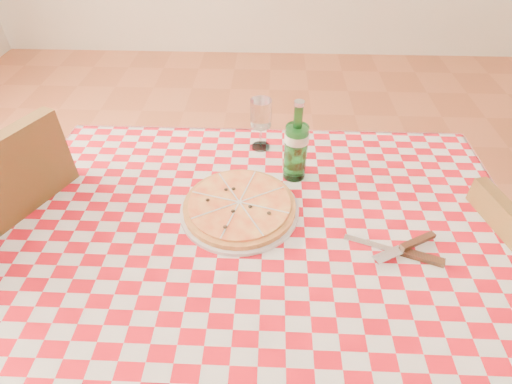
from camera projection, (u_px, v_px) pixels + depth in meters
dining_table at (263, 251)px, 1.07m from camera, size 1.20×0.80×0.75m
tablecloth at (263, 227)px, 1.01m from camera, size 1.30×0.90×0.01m
chair_near at (503, 310)px, 1.15m from camera, size 0.45×0.45×0.83m
chair_far at (11, 259)px, 1.18m from camera, size 0.58×0.58×0.97m
pizza_plate at (239, 206)px, 1.03m from camera, size 0.38×0.38×0.04m
water_bottle at (296, 141)px, 1.08m from camera, size 0.07×0.07×0.24m
wine_glass at (261, 125)px, 1.21m from camera, size 0.07×0.07×0.16m
cutlery at (401, 249)px, 0.93m from camera, size 0.27×0.24×0.03m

